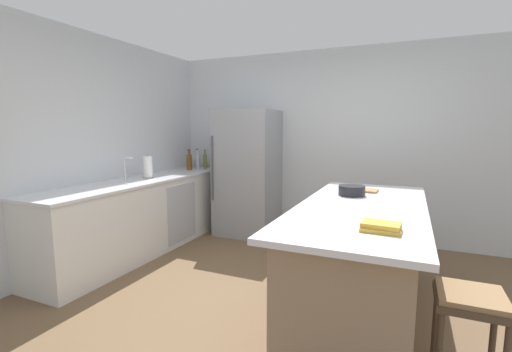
% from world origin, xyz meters
% --- Properties ---
extents(ground_plane, '(7.20, 7.20, 0.00)m').
position_xyz_m(ground_plane, '(0.00, 0.00, 0.00)').
color(ground_plane, brown).
extents(wall_rear, '(6.00, 0.10, 2.60)m').
position_xyz_m(wall_rear, '(0.00, 2.25, 1.30)').
color(wall_rear, silver).
rests_on(wall_rear, ground_plane).
extents(wall_left, '(0.10, 6.00, 2.60)m').
position_xyz_m(wall_left, '(-2.45, 0.00, 1.30)').
color(wall_left, silver).
rests_on(wall_left, ground_plane).
extents(counter_run_left, '(0.66, 2.90, 0.91)m').
position_xyz_m(counter_run_left, '(-2.08, 0.66, 0.46)').
color(counter_run_left, silver).
rests_on(counter_run_left, ground_plane).
extents(kitchen_island, '(0.96, 2.27, 0.92)m').
position_xyz_m(kitchen_island, '(0.59, 0.18, 0.47)').
color(kitchen_island, '#8E755B').
rests_on(kitchen_island, ground_plane).
extents(refrigerator, '(0.82, 0.72, 1.78)m').
position_xyz_m(refrigerator, '(-1.20, 1.86, 0.89)').
color(refrigerator, '#93969B').
rests_on(refrigerator, ground_plane).
extents(bar_stool, '(0.36, 0.36, 0.64)m').
position_xyz_m(bar_stool, '(1.27, -0.53, 0.52)').
color(bar_stool, '#473828').
rests_on(bar_stool, ground_plane).
extents(sink_faucet, '(0.15, 0.05, 0.30)m').
position_xyz_m(sink_faucet, '(-2.13, 0.45, 1.07)').
color(sink_faucet, silver).
rests_on(sink_faucet, counter_run_left).
extents(paper_towel_roll, '(0.14, 0.14, 0.31)m').
position_xyz_m(paper_towel_roll, '(-2.10, 0.80, 1.04)').
color(paper_towel_roll, gray).
rests_on(paper_towel_roll, counter_run_left).
extents(olive_oil_bottle, '(0.06, 0.06, 0.29)m').
position_xyz_m(olive_oil_bottle, '(-2.01, 2.00, 1.03)').
color(olive_oil_bottle, olive).
rests_on(olive_oil_bottle, counter_run_left).
extents(soda_bottle, '(0.08, 0.08, 0.31)m').
position_xyz_m(soda_bottle, '(-2.09, 1.91, 1.03)').
color(soda_bottle, silver).
rests_on(soda_bottle, counter_run_left).
extents(hot_sauce_bottle, '(0.05, 0.05, 0.20)m').
position_xyz_m(hot_sauce_bottle, '(-2.15, 1.80, 0.99)').
color(hot_sauce_bottle, red).
rests_on(hot_sauce_bottle, counter_run_left).
extents(whiskey_bottle, '(0.08, 0.08, 0.31)m').
position_xyz_m(whiskey_bottle, '(-2.11, 1.72, 1.03)').
color(whiskey_bottle, brown).
rests_on(whiskey_bottle, counter_run_left).
extents(cookbook_stack, '(0.23, 0.18, 0.05)m').
position_xyz_m(cookbook_stack, '(0.79, -0.50, 0.94)').
color(cookbook_stack, gold).
rests_on(cookbook_stack, kitchen_island).
extents(mixing_bowl, '(0.24, 0.24, 0.09)m').
position_xyz_m(mixing_bowl, '(0.45, 0.59, 0.96)').
color(mixing_bowl, black).
rests_on(mixing_bowl, kitchen_island).
extents(cutting_board, '(0.31, 0.20, 0.02)m').
position_xyz_m(cutting_board, '(0.51, 0.86, 0.93)').
color(cutting_board, '#9E7042').
rests_on(cutting_board, kitchen_island).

